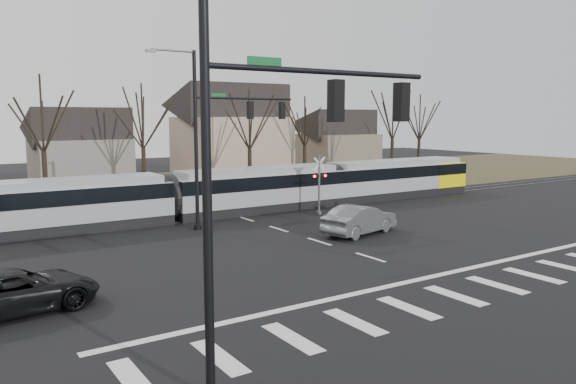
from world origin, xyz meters
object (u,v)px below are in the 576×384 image
tram (257,188)px  suv (16,291)px  sedan (360,220)px  rail_crossing_signal (319,186)px

tram → suv: bearing=-142.2°
tram → suv: (-16.90, -13.13, -0.91)m
sedan → suv: size_ratio=0.93×
tram → suv: 21.42m
sedan → rail_crossing_signal: size_ratio=1.32×
sedan → tram: bearing=-8.2°
rail_crossing_signal → tram: bearing=133.0°
sedan → suv: (-17.93, -3.45, -0.08)m
suv → tram: bearing=-59.8°
suv → rail_crossing_signal: 22.26m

